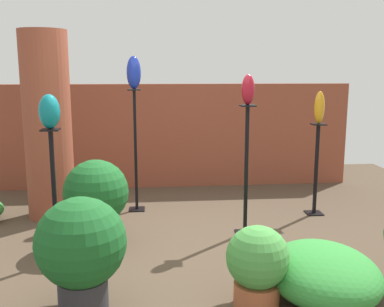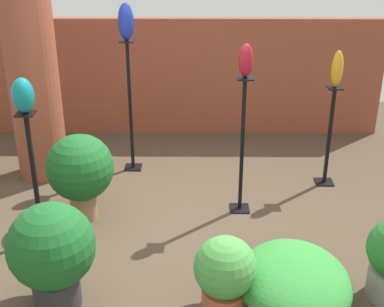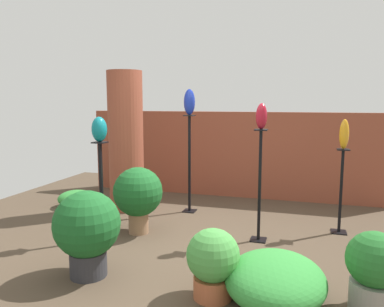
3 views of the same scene
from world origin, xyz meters
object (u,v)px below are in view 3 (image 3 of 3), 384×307
object	(u,v)px
art_vase_amber	(344,134)
art_vase_ruby	(261,116)
brick_pillar	(126,141)
art_vase_cobalt	(189,102)
pedestal_ruby	(260,190)
potted_plant_front_left	(87,228)
potted_plant_near_pillar	(374,269)
pedestal_amber	(341,195)
art_vase_teal	(100,129)
pedestal_teal	(102,195)
potted_plant_mid_right	(138,194)
pedestal_cobalt	(189,167)
potted_plant_mid_left	(213,261)

from	to	relation	value
art_vase_amber	art_vase_ruby	distance (m)	1.21
brick_pillar	art_vase_cobalt	bearing A→B (deg)	7.58
pedestal_ruby	potted_plant_front_left	world-z (taller)	pedestal_ruby
potted_plant_near_pillar	art_vase_amber	bearing A→B (deg)	92.90
pedestal_amber	art_vase_teal	xyz separation A→B (m)	(-2.95, -1.15, 0.90)
pedestal_teal	potted_plant_mid_right	xyz separation A→B (m)	(0.34, 0.36, -0.04)
art_vase_cobalt	potted_plant_front_left	bearing A→B (deg)	-97.69
brick_pillar	pedestal_cobalt	bearing A→B (deg)	7.58
art_vase_cobalt	potted_plant_mid_right	world-z (taller)	art_vase_cobalt
art_vase_teal	potted_plant_front_left	distance (m)	1.38
art_vase_amber	art_vase_cobalt	bearing A→B (deg)	170.71
pedestal_teal	potted_plant_front_left	distance (m)	1.02
pedestal_ruby	potted_plant_front_left	xyz separation A→B (m)	(-1.56, -1.49, -0.16)
pedestal_teal	pedestal_ruby	distance (m)	2.01
pedestal_ruby	art_vase_teal	world-z (taller)	art_vase_teal
brick_pillar	art_vase_teal	bearing A→B (deg)	-76.46
pedestal_ruby	potted_plant_mid_right	size ratio (longest dim) A/B	1.59
brick_pillar	potted_plant_near_pillar	world-z (taller)	brick_pillar
pedestal_teal	potted_plant_mid_left	bearing A→B (deg)	-30.60
brick_pillar	pedestal_ruby	size ratio (longest dim) A/B	1.58
art_vase_teal	art_vase_ruby	distance (m)	2.01
pedestal_amber	art_vase_teal	size ratio (longest dim) A/B	3.67
art_vase_teal	potted_plant_front_left	world-z (taller)	art_vase_teal
brick_pillar	potted_plant_near_pillar	bearing A→B (deg)	-33.07
art_vase_ruby	pedestal_teal	bearing A→B (deg)	-164.35
pedestal_cobalt	potted_plant_mid_right	size ratio (longest dim) A/B	1.73
potted_plant_near_pillar	pedestal_cobalt	bearing A→B (deg)	135.01
pedestal_ruby	potted_plant_near_pillar	world-z (taller)	pedestal_ruby
brick_pillar	art_vase_ruby	xyz separation A→B (m)	(2.26, -0.83, 0.46)
pedestal_ruby	potted_plant_mid_left	size ratio (longest dim) A/B	2.22
pedestal_cobalt	potted_plant_near_pillar	size ratio (longest dim) A/B	2.24
pedestal_cobalt	art_vase_ruby	distance (m)	1.79
brick_pillar	pedestal_cobalt	size ratio (longest dim) A/B	1.45
potted_plant_front_left	art_vase_cobalt	bearing A→B (deg)	82.31
art_vase_ruby	pedestal_amber	bearing A→B (deg)	30.66
art_vase_cobalt	potted_plant_near_pillar	size ratio (longest dim) A/B	0.58
pedestal_amber	pedestal_teal	bearing A→B (deg)	-158.79
art_vase_cobalt	art_vase_teal	world-z (taller)	art_vase_cobalt
art_vase_ruby	potted_plant_mid_left	size ratio (longest dim) A/B	0.50
brick_pillar	potted_plant_front_left	bearing A→B (deg)	-73.03
potted_plant_front_left	brick_pillar	bearing A→B (deg)	106.97
pedestal_teal	pedestal_ruby	bearing A→B (deg)	15.65
art_vase_cobalt	art_vase_teal	xyz separation A→B (m)	(-0.71, -1.51, -0.33)
pedestal_amber	art_vase_ruby	bearing A→B (deg)	-149.34
potted_plant_near_pillar	potted_plant_mid_right	distance (m)	2.97
potted_plant_front_left	potted_plant_mid_left	bearing A→B (deg)	-2.38
art_vase_teal	art_vase_ruby	world-z (taller)	art_vase_ruby
pedestal_amber	potted_plant_front_left	bearing A→B (deg)	-140.87
pedestal_ruby	potted_plant_front_left	bearing A→B (deg)	-136.22
art_vase_cobalt	potted_plant_mid_left	distance (m)	3.05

